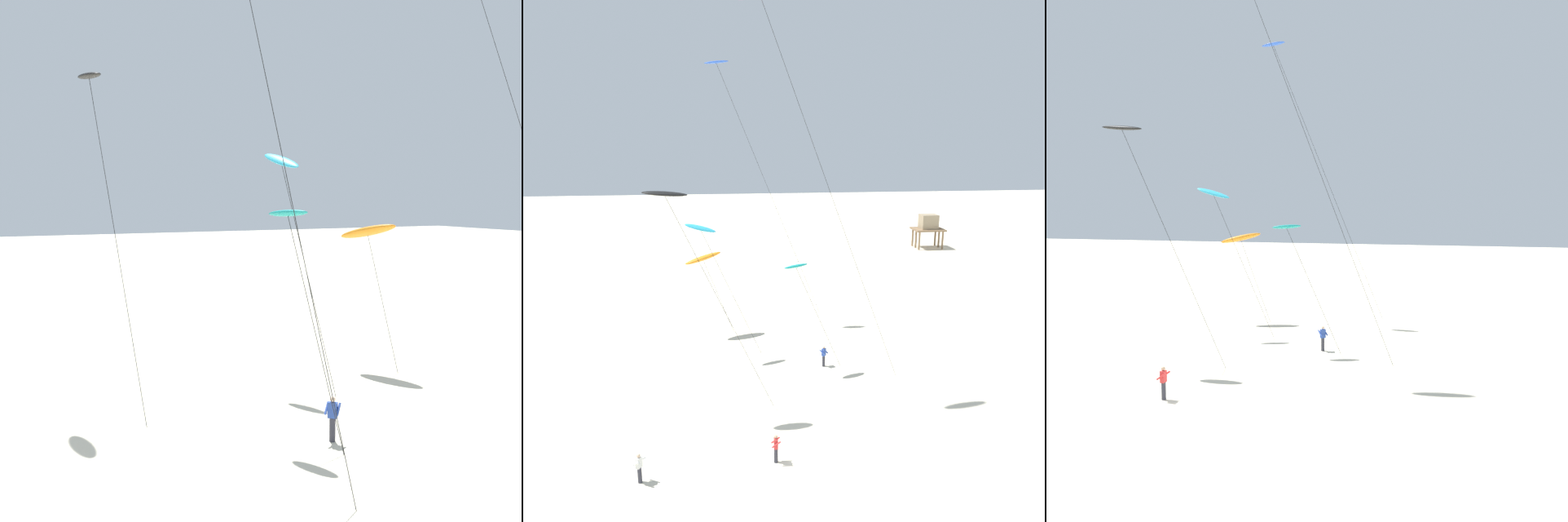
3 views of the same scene
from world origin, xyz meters
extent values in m
plane|color=beige|center=(0.00, 0.00, 0.00)|extent=(260.00, 260.00, 0.00)
ellipsoid|color=blue|center=(-4.91, 23.41, 23.52)|extent=(2.13, 0.61, 0.43)
cylinder|color=#262626|center=(-0.12, 23.81, 11.72)|extent=(9.61, 0.82, 23.45)
ellipsoid|color=#33BFE0|center=(-6.42, 14.55, 10.57)|extent=(2.46, 1.24, 1.15)
cylinder|color=#262626|center=(-4.15, 14.74, 5.24)|extent=(4.57, 0.40, 10.49)
ellipsoid|color=teal|center=(0.44, 11.23, 8.24)|extent=(1.98, 1.21, 0.45)
cylinder|color=#262626|center=(2.24, 11.37, 4.07)|extent=(3.62, 0.32, 8.16)
cylinder|color=#262626|center=(2.82, 9.12, 12.73)|extent=(9.91, 0.85, 25.46)
ellipsoid|color=orange|center=(-6.51, 19.73, 7.01)|extent=(3.47, 2.29, 1.32)
cylinder|color=#262626|center=(-5.26, 19.83, 3.42)|extent=(2.53, 0.23, 6.85)
ellipsoid|color=black|center=(-8.01, 5.72, 14.19)|extent=(2.65, 0.92, 0.50)
cylinder|color=#262626|center=(-4.86, 5.98, 7.05)|extent=(6.33, 0.55, 14.10)
cylinder|color=#33333D|center=(-2.16, 0.09, 0.44)|extent=(0.22, 0.22, 0.88)
cube|color=red|center=(-2.16, 0.09, 1.17)|extent=(0.20, 0.34, 0.58)
sphere|color=tan|center=(-2.16, 0.09, 1.57)|extent=(0.20, 0.20, 0.20)
cylinder|color=red|center=(-2.16, -0.13, 1.22)|extent=(0.50, 0.09, 0.39)
cylinder|color=red|center=(-2.16, 0.31, 1.22)|extent=(0.50, 0.09, 0.39)
cylinder|color=#33333D|center=(2.74, 11.86, 0.44)|extent=(0.22, 0.22, 0.88)
cube|color=#2D4CA5|center=(2.74, 11.86, 1.17)|extent=(0.38, 0.38, 0.58)
sphere|color=beige|center=(2.74, 11.86, 1.57)|extent=(0.20, 0.20, 0.20)
cylinder|color=#2D4CA5|center=(2.90, 12.01, 1.22)|extent=(0.42, 0.42, 0.39)
cylinder|color=#2D4CA5|center=(2.58, 11.71, 1.22)|extent=(0.42, 0.42, 0.39)
camera|label=1|loc=(23.41, -1.14, 8.95)|focal=47.46mm
camera|label=2|loc=(-4.68, -25.40, 17.67)|focal=36.42mm
camera|label=3|loc=(12.64, -24.22, 9.33)|focal=39.52mm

